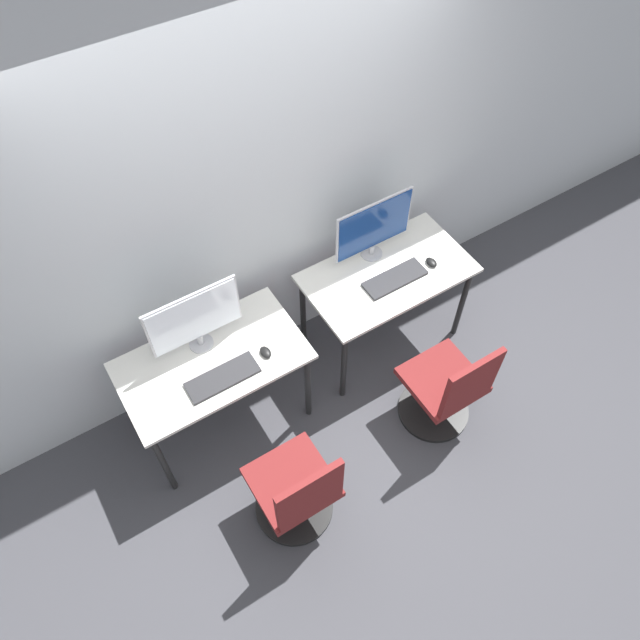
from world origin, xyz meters
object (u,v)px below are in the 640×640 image
at_px(keyboard_left, 223,378).
at_px(office_chair_right, 446,391).
at_px(monitor_left, 195,319).
at_px(monitor_right, 374,227).
at_px(mouse_right, 431,262).
at_px(office_chair_left, 297,494).
at_px(mouse_left, 265,352).
at_px(keyboard_right, 395,279).

bearing_deg(keyboard_left, office_chair_right, -26.33).
height_order(monitor_left, keyboard_left, monitor_left).
bearing_deg(office_chair_right, monitor_right, 87.34).
relative_size(keyboard_left, monitor_right, 0.76).
bearing_deg(keyboard_left, monitor_right, 14.90).
xyz_separation_m(monitor_left, mouse_right, (1.55, -0.23, -0.23)).
xyz_separation_m(keyboard_left, office_chair_left, (0.08, -0.68, -0.39)).
xyz_separation_m(office_chair_left, monitor_right, (1.19, 1.02, 0.63)).
distance_m(mouse_left, office_chair_right, 1.19).
distance_m(keyboard_left, monitor_right, 1.33).
distance_m(monitor_left, monitor_right, 1.27).
distance_m(keyboard_left, office_chair_left, 0.79).
bearing_deg(mouse_left, monitor_left, 137.58).
xyz_separation_m(monitor_left, office_chair_left, (0.08, -0.96, -0.63)).
bearing_deg(monitor_right, office_chair_right, -92.66).
bearing_deg(monitor_left, office_chair_right, -35.97).
relative_size(monitor_right, office_chair_right, 0.63).
distance_m(mouse_left, mouse_right, 1.26).
distance_m(mouse_left, monitor_right, 1.05).
bearing_deg(keyboard_right, mouse_left, -176.65).
bearing_deg(mouse_right, keyboard_left, -177.90).
bearing_deg(mouse_right, office_chair_right, -116.11).
height_order(office_chair_left, monitor_right, monitor_right).
distance_m(monitor_left, keyboard_right, 1.31).
bearing_deg(mouse_left, office_chair_right, -33.72).
distance_m(office_chair_left, monitor_right, 1.69).
height_order(mouse_left, keyboard_right, mouse_left).
bearing_deg(monitor_left, keyboard_left, -90.00).
distance_m(monitor_right, office_chair_right, 1.13).
relative_size(monitor_right, keyboard_right, 1.32).
bearing_deg(keyboard_right, office_chair_right, -93.68).
bearing_deg(office_chair_right, mouse_left, 146.28).
bearing_deg(office_chair_left, monitor_left, 94.56).
xyz_separation_m(keyboard_right, mouse_right, (0.28, -0.02, 0.01)).
bearing_deg(keyboard_left, mouse_right, 2.10).
bearing_deg(keyboard_left, mouse_left, 3.45).
xyz_separation_m(mouse_left, monitor_right, (0.98, 0.32, 0.23)).
distance_m(monitor_left, office_chair_right, 1.64).
height_order(keyboard_left, keyboard_right, same).
height_order(monitor_left, keyboard_right, monitor_left).
xyz_separation_m(monitor_right, keyboard_right, (0.00, -0.26, -0.24)).
bearing_deg(office_chair_left, mouse_right, 26.63).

